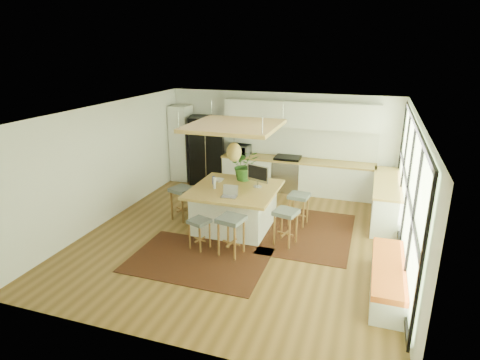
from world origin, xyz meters
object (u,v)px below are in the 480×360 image
(laptop, at_px, (229,192))
(stool_right_front, at_px, (285,228))
(island, at_px, (235,208))
(stool_near_left, at_px, (200,232))
(stool_right_back, at_px, (298,210))
(island_plant, at_px, (245,168))
(microwave, at_px, (241,149))
(monitor, at_px, (258,176))
(stool_left_side, at_px, (182,205))
(fridge, at_px, (207,152))
(stool_near_right, at_px, (231,238))

(laptop, bearing_deg, stool_right_front, 1.80)
(island, relative_size, stool_near_left, 2.92)
(stool_near_left, relative_size, laptop, 1.82)
(island, bearing_deg, stool_near_left, -105.36)
(stool_right_back, height_order, island_plant, island_plant)
(stool_right_front, bearing_deg, stool_near_left, -155.02)
(stool_right_front, bearing_deg, microwave, 122.38)
(monitor, bearing_deg, stool_left_side, -153.88)
(fridge, xyz_separation_m, monitor, (2.29, -2.56, 0.26))
(fridge, distance_m, stool_right_back, 3.90)
(stool_near_right, bearing_deg, island, 106.17)
(stool_left_side, bearing_deg, laptop, -22.80)
(laptop, bearing_deg, island_plant, 89.18)
(stool_left_side, bearing_deg, stool_near_left, -51.26)
(island, xyz_separation_m, stool_near_right, (0.36, -1.23, -0.11))
(stool_near_right, bearing_deg, monitor, 86.01)
(microwave, bearing_deg, stool_right_front, -52.03)
(fridge, xyz_separation_m, island_plant, (1.86, -2.17, 0.28))
(stool_near_left, distance_m, stool_near_right, 0.69)
(stool_right_front, distance_m, laptop, 1.38)
(stool_left_side, xyz_separation_m, laptop, (1.38, -0.58, 0.70))
(stool_right_back, relative_size, stool_left_side, 0.94)
(stool_right_front, height_order, laptop, laptop)
(stool_left_side, relative_size, laptop, 2.26)
(island, distance_m, island_plant, 0.97)
(stool_right_back, bearing_deg, fridge, 145.19)
(stool_near_right, xyz_separation_m, microwave, (-1.14, 4.00, 0.75))
(fridge, relative_size, laptop, 5.70)
(stool_right_front, xyz_separation_m, island_plant, (-1.23, 1.08, 0.85))
(stool_near_left, relative_size, stool_left_side, 0.81)
(stool_right_front, xyz_separation_m, stool_left_side, (-2.58, 0.48, 0.00))
(island_plant, bearing_deg, stool_near_left, -101.07)
(stool_near_left, height_order, microwave, microwave)
(fridge, distance_m, stool_near_right, 4.61)
(monitor, bearing_deg, stool_near_left, -99.33)
(stool_left_side, xyz_separation_m, monitor, (1.77, 0.21, 0.83))
(stool_near_left, xyz_separation_m, stool_right_front, (1.59, 0.74, 0.00))
(fridge, xyz_separation_m, stool_left_side, (0.52, -2.76, -0.57))
(stool_near_right, height_order, stool_right_back, stool_near_right)
(stool_right_front, bearing_deg, stool_near_right, -139.70)
(microwave, bearing_deg, island_plant, -63.67)
(island, relative_size, microwave, 3.42)
(stool_right_front, xyz_separation_m, monitor, (-0.80, 0.69, 0.83))
(stool_near_left, bearing_deg, microwave, 96.54)
(fridge, distance_m, island, 3.37)
(stool_right_back, xyz_separation_m, microwave, (-2.12, 2.18, 0.75))
(stool_right_back, distance_m, stool_left_side, 2.71)
(stool_right_front, bearing_deg, stool_right_back, 86.14)
(fridge, distance_m, stool_left_side, 2.87)
(microwave, bearing_deg, fridge, -175.51)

